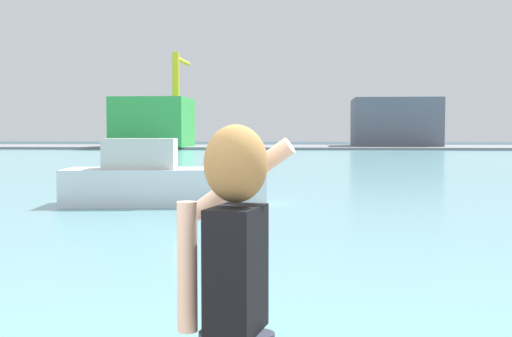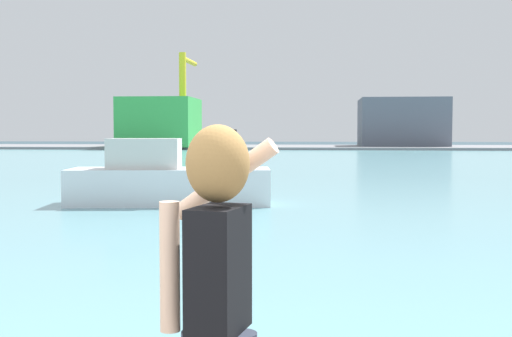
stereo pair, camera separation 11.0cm
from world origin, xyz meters
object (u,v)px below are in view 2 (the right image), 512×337
(person_photographer, at_px, (217,277))
(warehouse_left, at_px, (160,122))
(warehouse_right, at_px, (402,122))
(boat_moored, at_px, (165,180))
(port_crane, at_px, (184,90))

(person_photographer, relative_size, warehouse_left, 0.17)
(warehouse_left, relative_size, warehouse_right, 0.82)
(person_photographer, relative_size, boat_moored, 0.27)
(warehouse_left, xyz_separation_m, warehouse_right, (34.22, 7.58, 0.07))
(person_photographer, xyz_separation_m, warehouse_right, (12.59, 92.84, 2.13))
(port_crane, bearing_deg, person_photographer, -77.98)
(person_photographer, bearing_deg, boat_moored, 25.96)
(boat_moored, height_order, port_crane, port_crane)
(warehouse_left, distance_m, port_crane, 6.59)
(boat_moored, height_order, warehouse_right, warehouse_right)
(person_photographer, xyz_separation_m, port_crane, (-18.96, 89.04, 6.74))
(warehouse_left, xyz_separation_m, port_crane, (2.67, 3.79, 4.68))
(boat_moored, bearing_deg, port_crane, 94.46)
(person_photographer, bearing_deg, warehouse_right, 3.89)
(warehouse_left, relative_size, port_crane, 0.75)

